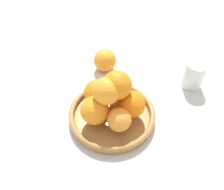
{
  "coord_description": "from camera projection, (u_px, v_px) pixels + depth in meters",
  "views": [
    {
      "loc": [
        0.39,
        0.05,
        0.53
      ],
      "look_at": [
        0.0,
        0.0,
        0.1
      ],
      "focal_mm": 35.0,
      "sensor_mm": 36.0,
      "label": 1
    }
  ],
  "objects": [
    {
      "name": "fruit_bowl",
      "position": [
        112.0,
        114.0,
        0.65
      ],
      "size": [
        0.25,
        0.25,
        0.03
      ],
      "color": "#A57238",
      "rests_on": "ground_plane"
    },
    {
      "name": "orange_pile",
      "position": [
        111.0,
        98.0,
        0.59
      ],
      "size": [
        0.17,
        0.18,
        0.14
      ],
      "color": "orange",
      "rests_on": "fruit_bowl"
    },
    {
      "name": "ground_plane",
      "position": [
        112.0,
        117.0,
        0.66
      ],
      "size": [
        4.0,
        4.0,
        0.0
      ],
      "primitive_type": "plane",
      "color": "beige"
    },
    {
      "name": "drinking_glass",
      "position": [
        194.0,
        75.0,
        0.72
      ],
      "size": [
        0.07,
        0.07,
        0.09
      ],
      "primitive_type": "cylinder",
      "color": "silver",
      "rests_on": "ground_plane"
    },
    {
      "name": "stray_orange",
      "position": [
        105.0,
        60.0,
        0.78
      ],
      "size": [
        0.08,
        0.08,
        0.08
      ],
      "primitive_type": "sphere",
      "color": "orange",
      "rests_on": "ground_plane"
    }
  ]
}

